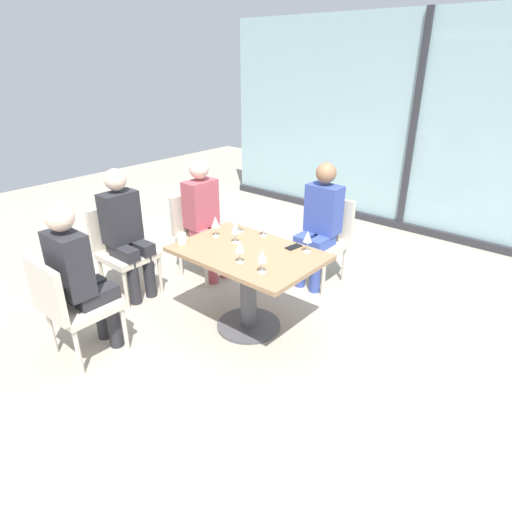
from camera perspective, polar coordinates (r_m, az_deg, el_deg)
ground_plane at (r=3.90m, az=-0.96°, el=-9.18°), size 12.00×12.00×0.00m
window_wall_backdrop at (r=6.09m, az=19.85°, el=14.24°), size 5.89×0.10×2.70m
dining_table_main at (r=3.63m, az=-1.02°, el=-2.26°), size 1.19×0.80×0.73m
chair_side_end at (r=4.43m, az=-17.22°, el=1.32°), size 0.50×0.46×0.87m
chair_far_left at (r=4.66m, az=-7.48°, el=3.41°), size 0.50×0.46×0.87m
chair_front_left at (r=3.56m, az=-23.20°, el=-5.65°), size 0.46×0.50×0.87m
chair_near_window at (r=4.52m, az=8.95°, el=2.63°), size 0.46×0.51×0.87m
person_side_end at (r=4.27m, az=-16.75°, el=3.45°), size 0.39×0.34×1.26m
person_far_left at (r=4.51m, az=-6.67°, el=5.50°), size 0.39×0.34×1.26m
person_front_left at (r=3.51m, az=-22.20°, el=-2.14°), size 0.34×0.39×1.26m
person_near_window at (r=4.36m, az=8.36°, el=4.70°), size 0.34×0.39×1.26m
wine_glass_0 at (r=3.66m, az=-2.75°, el=3.66°), size 0.07×0.07×0.18m
wine_glass_1 at (r=3.14m, az=0.80°, el=-0.04°), size 0.07×0.07×0.18m
wine_glass_2 at (r=3.80m, az=-5.34°, el=4.43°), size 0.07×0.07×0.18m
wine_glass_3 at (r=3.50m, az=6.79°, el=2.51°), size 0.07×0.07×0.18m
wine_glass_4 at (r=3.89m, az=-2.15°, el=5.00°), size 0.07×0.07×0.18m
wine_glass_5 at (r=3.29m, az=-2.14°, el=1.19°), size 0.07×0.07×0.18m
wine_glass_6 at (r=3.80m, az=1.03°, el=4.50°), size 0.07×0.07×0.18m
coffee_cup at (r=3.72m, az=-9.70°, el=2.29°), size 0.08×0.08×0.09m
cell_phone_on_table at (r=3.62m, az=4.96°, el=1.19°), size 0.09×0.15×0.01m
handbag_0 at (r=4.47m, az=-22.45°, el=-4.42°), size 0.34×0.27×0.28m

